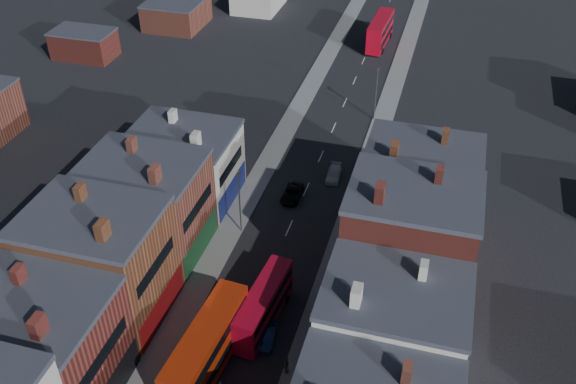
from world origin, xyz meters
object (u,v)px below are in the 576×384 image
Objects in this scene: bus_2 at (380,31)px; car_2 at (292,193)px; ped_3 at (286,365)px; bus_0 at (207,348)px; car_3 at (334,174)px; car_1 at (268,335)px; bus_1 at (263,305)px.

car_2 is at bearing -90.56° from bus_2.
bus_2 is 75.61m from ped_3.
ped_3 is at bearing -84.49° from bus_2.
car_3 is (4.24, 32.96, -2.27)m from bus_0.
bus_2 reaches higher than car_2.
car_1 is at bearing -86.50° from bus_2.
bus_2 is 44.15m from car_3.
bus_0 is 27.40m from car_2.
ped_3 is at bearing 17.01° from bus_0.
car_2 reaches higher than car_3.
ped_3 is at bearing -75.87° from car_2.
bus_1 is 2.18× the size of car_2.
car_1 is at bearing -80.41° from car_2.
ped_3 is at bearing -56.96° from car_1.
car_3 is (1.24, -44.08, -2.13)m from bus_2.
bus_0 reaches higher than car_1.
car_1 is (1.10, -2.02, -1.71)m from bus_1.
ped_3 is at bearing -88.79° from car_3.
bus_2 is at bearing 92.09° from bus_0.
bus_0 is 1.06× the size of bus_2.
bus_2 is at bearing 88.10° from car_3.
car_3 is at bearing 92.78° from bus_1.
car_3 is 2.19× the size of ped_3.
bus_2 is at bearing 86.65° from car_2.
bus_1 is 2.44× the size of car_3.
car_3 is at bearing -85.79° from bus_2.
car_2 is 6.91m from car_3.
bus_1 is 2.69× the size of car_1.
bus_0 is 1.23× the size of bus_1.
bus_2 is 72.28m from car_1.
ped_3 is (2.60, -31.41, 0.47)m from car_3.
car_2 is at bearing 93.17° from car_1.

